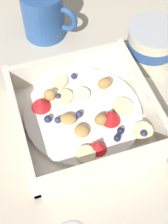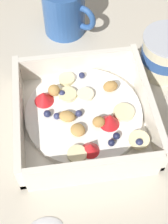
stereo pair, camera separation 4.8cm
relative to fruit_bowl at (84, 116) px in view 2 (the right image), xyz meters
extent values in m
plane|color=beige|center=(-0.01, 0.00, -0.02)|extent=(2.40, 2.40, 0.00)
cube|color=white|center=(0.00, 0.00, -0.01)|extent=(0.21, 0.21, 0.01)
cube|color=white|center=(0.00, -0.10, 0.01)|extent=(0.21, 0.01, 0.06)
cube|color=white|center=(0.00, 0.10, 0.01)|extent=(0.21, 0.01, 0.06)
cube|color=white|center=(-0.10, 0.00, 0.01)|extent=(0.01, 0.19, 0.06)
cube|color=white|center=(0.10, 0.00, 0.01)|extent=(0.01, 0.19, 0.06)
cylinder|color=white|center=(0.00, 0.00, 0.00)|extent=(0.18, 0.18, 0.01)
cylinder|color=beige|center=(0.01, 0.06, 0.01)|extent=(0.05, 0.05, 0.01)
cylinder|color=beige|center=(-0.07, -0.02, 0.01)|extent=(0.04, 0.04, 0.01)
cylinder|color=beige|center=(0.06, 0.07, 0.01)|extent=(0.04, 0.04, 0.01)
cylinder|color=beige|center=(-0.04, -0.02, 0.01)|extent=(0.04, 0.04, 0.01)
cylinder|color=#F7EFC6|center=(-0.04, 0.01, 0.01)|extent=(0.03, 0.03, 0.01)
cylinder|color=beige|center=(0.07, -0.02, 0.01)|extent=(0.04, 0.04, 0.01)
cone|color=red|center=(0.06, 0.00, 0.02)|extent=(0.04, 0.04, 0.02)
cone|color=red|center=(-0.04, -0.06, 0.02)|extent=(0.04, 0.04, 0.02)
cone|color=red|center=(0.02, 0.04, 0.02)|extent=(0.03, 0.03, 0.02)
sphere|color=#23284C|center=(-0.01, -0.06, 0.01)|extent=(0.01, 0.01, 0.01)
sphere|color=navy|center=(0.00, -0.04, 0.01)|extent=(0.01, 0.01, 0.01)
sphere|color=navy|center=(0.00, -0.01, 0.01)|extent=(0.01, 0.01, 0.01)
sphere|color=#191E3D|center=(0.06, 0.03, 0.01)|extent=(0.01, 0.01, 0.01)
sphere|color=#23284C|center=(0.06, 0.07, 0.01)|extent=(0.01, 0.01, 0.01)
sphere|color=navy|center=(-0.04, -0.03, 0.01)|extent=(0.01, 0.01, 0.01)
sphere|color=#191E3D|center=(0.05, 0.04, 0.01)|extent=(0.01, 0.01, 0.01)
sphere|color=#23284C|center=(-0.08, 0.01, 0.01)|extent=(0.01, 0.01, 0.01)
ellipsoid|color=tan|center=(-0.05, -0.04, 0.02)|extent=(0.02, 0.02, 0.02)
ellipsoid|color=#AD7F42|center=(-0.04, 0.05, 0.02)|extent=(0.02, 0.03, 0.02)
ellipsoid|color=tan|center=(0.00, -0.03, 0.01)|extent=(0.03, 0.03, 0.01)
ellipsoid|color=tan|center=(0.03, -0.01, 0.01)|extent=(0.03, 0.03, 0.01)
ellipsoid|color=#AD7F42|center=(0.02, 0.02, 0.01)|extent=(0.02, 0.02, 0.02)
cylinder|color=beige|center=(-0.10, 0.16, 0.02)|extent=(0.09, 0.09, 0.07)
cylinder|color=#2D5193|center=(-0.10, 0.16, 0.02)|extent=(0.09, 0.09, 0.02)
cylinder|color=#2D5699|center=(-0.23, -0.01, 0.03)|extent=(0.08, 0.08, 0.09)
torus|color=#2D5699|center=(-0.20, 0.03, 0.03)|extent=(0.04, 0.05, 0.05)
camera|label=1|loc=(0.26, -0.08, 0.40)|focal=50.25mm
camera|label=2|loc=(0.27, -0.04, 0.40)|focal=50.25mm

